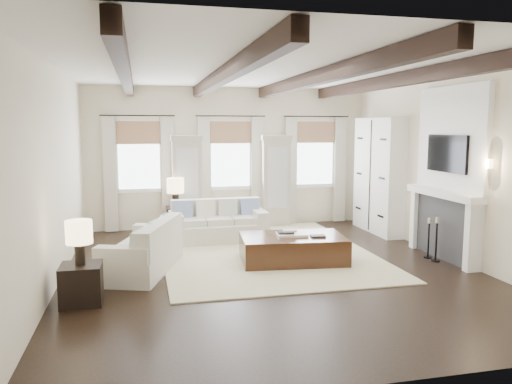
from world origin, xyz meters
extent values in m
plane|color=black|center=(0.00, 0.00, 0.00)|extent=(7.50, 7.50, 0.00)
cube|color=#EDE1C5|center=(0.00, 3.75, 1.60)|extent=(6.50, 0.04, 3.20)
cube|color=#EDE1C5|center=(0.00, -3.75, 1.60)|extent=(6.50, 0.04, 3.20)
cube|color=#EDE1C5|center=(-3.25, 0.00, 1.60)|extent=(0.04, 7.50, 3.20)
cube|color=#EDE1C5|center=(3.25, 0.00, 1.60)|extent=(0.04, 7.50, 3.20)
cube|color=white|center=(0.00, 0.00, 3.20)|extent=(6.50, 7.50, 0.04)
cube|color=black|center=(-2.20, 0.00, 3.08)|extent=(0.16, 7.40, 0.22)
cube|color=black|center=(-0.75, 0.00, 3.08)|extent=(0.16, 7.40, 0.22)
cube|color=black|center=(0.75, 0.00, 3.08)|extent=(0.16, 7.40, 0.22)
cube|color=black|center=(2.20, 0.00, 3.08)|extent=(0.16, 7.40, 0.22)
cube|color=white|center=(-2.05, 3.72, 1.65)|extent=(0.90, 0.03, 1.45)
cube|color=#95694D|center=(-2.05, 3.66, 2.18)|extent=(0.94, 0.04, 0.50)
cube|color=beige|center=(-2.67, 3.62, 1.27)|extent=(0.28, 0.08, 2.50)
cube|color=beige|center=(-1.43, 3.62, 1.27)|extent=(0.28, 0.08, 2.50)
cylinder|color=black|center=(-2.05, 3.61, 2.55)|extent=(1.60, 0.02, 0.02)
cube|color=white|center=(0.00, 3.72, 1.65)|extent=(0.90, 0.03, 1.45)
cube|color=#95694D|center=(0.00, 3.66, 2.18)|extent=(0.94, 0.04, 0.50)
cube|color=beige|center=(-0.62, 3.62, 1.27)|extent=(0.28, 0.08, 2.50)
cube|color=beige|center=(0.62, 3.62, 1.27)|extent=(0.28, 0.08, 2.50)
cylinder|color=black|center=(0.00, 3.61, 2.55)|extent=(1.60, 0.02, 0.02)
cube|color=white|center=(2.05, 3.72, 1.65)|extent=(0.90, 0.03, 1.45)
cube|color=#95694D|center=(2.05, 3.66, 2.18)|extent=(0.94, 0.04, 0.50)
cube|color=beige|center=(1.43, 3.62, 1.27)|extent=(0.28, 0.08, 2.50)
cube|color=beige|center=(2.67, 3.62, 1.27)|extent=(0.28, 0.08, 2.50)
cylinder|color=black|center=(2.05, 3.61, 2.55)|extent=(1.60, 0.02, 0.02)
cube|color=#AEA998|center=(-1.02, 3.53, 1.00)|extent=(0.64, 0.38, 2.00)
cube|color=#B2B7BA|center=(-1.02, 3.33, 1.15)|extent=(0.48, 0.02, 1.40)
cube|color=#AEA998|center=(-1.02, 3.53, 2.06)|extent=(0.70, 0.42, 0.12)
cube|color=#AEA998|center=(1.02, 3.53, 1.00)|extent=(0.64, 0.38, 2.00)
cube|color=#B2B7BA|center=(1.02, 3.33, 1.15)|extent=(0.48, 0.02, 1.40)
cube|color=#AEA998|center=(1.02, 3.53, 2.06)|extent=(0.70, 0.42, 0.12)
cube|color=#27272A|center=(3.16, 0.00, 0.55)|extent=(0.18, 1.50, 1.10)
cube|color=black|center=(3.13, 0.00, 0.40)|extent=(0.10, 0.90, 0.70)
cube|color=white|center=(3.12, -0.82, 0.55)|extent=(0.26, 0.14, 1.10)
cube|color=white|center=(3.12, 0.82, 0.55)|extent=(0.26, 0.14, 1.10)
cube|color=white|center=(3.09, 0.00, 1.16)|extent=(0.32, 1.90, 0.12)
cube|color=white|center=(3.20, 0.00, 2.10)|extent=(0.10, 1.90, 1.80)
cube|color=black|center=(3.13, 0.00, 1.85)|extent=(0.07, 1.10, 0.64)
cylinder|color=#FFD899|center=(3.15, -1.05, 1.75)|extent=(0.10, 0.10, 0.14)
cube|color=silver|center=(3.05, 2.35, 1.25)|extent=(0.40, 1.70, 2.50)
cube|color=black|center=(2.84, 2.35, 1.25)|extent=(0.01, 0.02, 2.40)
cube|color=beige|center=(0.17, 1.17, 0.01)|extent=(3.73, 4.88, 0.02)
cube|color=silver|center=(-0.52, 2.22, 0.18)|extent=(1.94, 0.90, 0.37)
cube|color=silver|center=(-0.53, 2.55, 0.60)|extent=(1.84, 0.23, 0.46)
cube|color=silver|center=(-1.37, 2.21, 0.49)|extent=(0.25, 0.83, 0.24)
cube|color=silver|center=(0.32, 2.23, 0.49)|extent=(0.25, 0.83, 0.24)
cube|color=silver|center=(-1.05, 2.17, 0.43)|extent=(0.52, 0.56, 0.13)
cube|color=silver|center=(-0.52, 2.17, 0.43)|extent=(0.52, 0.56, 0.13)
cube|color=silver|center=(0.01, 2.18, 0.43)|extent=(0.52, 0.56, 0.13)
cube|color=#677EAC|center=(-1.21, 2.39, 0.63)|extent=(0.39, 0.21, 0.40)
cube|color=silver|center=(-0.75, 2.39, 0.63)|extent=(0.39, 0.21, 0.40)
cube|color=beige|center=(-0.29, 2.40, 0.63)|extent=(0.39, 0.21, 0.40)
cube|color=#677EAC|center=(0.17, 2.41, 0.63)|extent=(0.39, 0.21, 0.40)
cube|color=silver|center=(-2.04, 0.39, 0.18)|extent=(1.43, 2.07, 0.36)
cube|color=silver|center=(-1.73, 0.29, 0.59)|extent=(0.77, 1.77, 0.45)
cube|color=silver|center=(-1.77, 1.18, 0.48)|extent=(0.85, 0.49, 0.23)
cube|color=silver|center=(-2.31, -0.39, 0.48)|extent=(0.85, 0.49, 0.23)
cube|color=silver|center=(-1.91, 0.90, 0.42)|extent=(0.68, 0.65, 0.13)
cube|color=silver|center=(-2.08, 0.41, 0.42)|extent=(0.68, 0.65, 0.13)
cube|color=silver|center=(-2.25, -0.09, 0.42)|extent=(0.68, 0.65, 0.13)
cube|color=#677EAC|center=(-1.65, 0.98, 0.61)|extent=(0.31, 0.42, 0.39)
cube|color=silver|center=(-1.74, 0.72, 0.61)|extent=(0.31, 0.42, 0.39)
cube|color=beige|center=(-1.83, 0.46, 0.61)|extent=(0.31, 0.42, 0.39)
cube|color=#677EAC|center=(-1.92, 0.21, 0.61)|extent=(0.31, 0.42, 0.39)
cube|color=silver|center=(-2.00, -0.05, 0.61)|extent=(0.31, 0.42, 0.39)
cube|color=beige|center=(-2.09, -0.30, 0.61)|extent=(0.31, 0.42, 0.39)
cube|color=black|center=(0.48, 0.37, 0.23)|extent=(1.85, 1.26, 0.46)
cube|color=white|center=(0.47, 0.39, 0.48)|extent=(0.54, 0.43, 0.04)
cube|color=#262628|center=(0.37, 0.41, 0.52)|extent=(0.28, 0.23, 0.04)
cube|color=beige|center=(0.42, 0.37, 0.55)|extent=(0.24, 0.19, 0.03)
cube|color=#262628|center=(0.87, 0.19, 0.47)|extent=(0.26, 0.20, 0.03)
cube|color=black|center=(-2.82, -0.94, 0.26)|extent=(0.52, 0.52, 0.52)
cylinder|color=black|center=(-2.82, -0.94, 0.66)|extent=(0.13, 0.13, 0.28)
cylinder|color=#F9D89E|center=(-2.82, -0.94, 0.96)|extent=(0.34, 0.34, 0.30)
cube|color=black|center=(-1.31, 3.05, 0.30)|extent=(0.40, 0.40, 0.60)
cylinder|color=black|center=(-1.31, 3.05, 0.75)|extent=(0.14, 0.14, 0.30)
cylinder|color=#F9D89E|center=(-1.31, 3.05, 1.06)|extent=(0.36, 0.36, 0.32)
cylinder|color=black|center=(2.90, -0.14, 0.01)|extent=(0.16, 0.16, 0.02)
cylinder|color=black|center=(2.90, -0.14, 0.34)|extent=(0.03, 0.03, 0.68)
cylinder|color=beige|center=(2.90, -0.14, 0.72)|extent=(0.06, 0.06, 0.10)
cylinder|color=black|center=(2.90, 0.09, 0.01)|extent=(0.14, 0.14, 0.02)
cylinder|color=black|center=(2.90, 0.09, 0.32)|extent=(0.03, 0.03, 0.63)
cylinder|color=beige|center=(2.90, 0.09, 0.67)|extent=(0.05, 0.05, 0.09)
camera|label=1|loc=(-2.02, -7.61, 2.30)|focal=35.00mm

